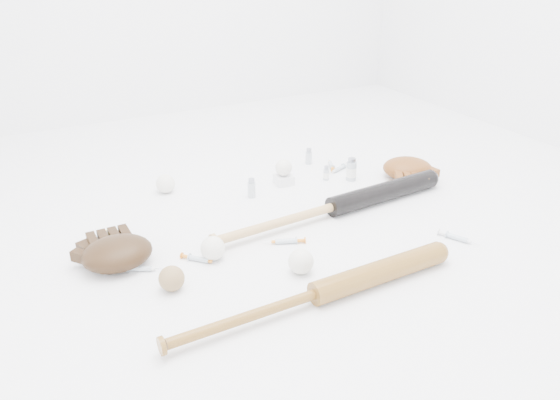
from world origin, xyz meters
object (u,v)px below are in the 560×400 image
glove_dark (117,253)px  pedestal (284,180)px  bat_dark (333,207)px  bat_wood (317,293)px

glove_dark → pedestal: size_ratio=3.69×
bat_dark → glove_dark: 0.76m
bat_wood → glove_dark: size_ratio=3.68×
bat_dark → bat_wood: bat_dark is taller
bat_wood → glove_dark: bearing=132.7°
bat_dark → bat_wood: 0.53m
bat_dark → glove_dark: size_ratio=4.01×
bat_wood → glove_dark: (-0.43, 0.45, 0.01)m
bat_dark → bat_wood: (-0.33, -0.42, -0.00)m
bat_wood → pedestal: bearing=66.8°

